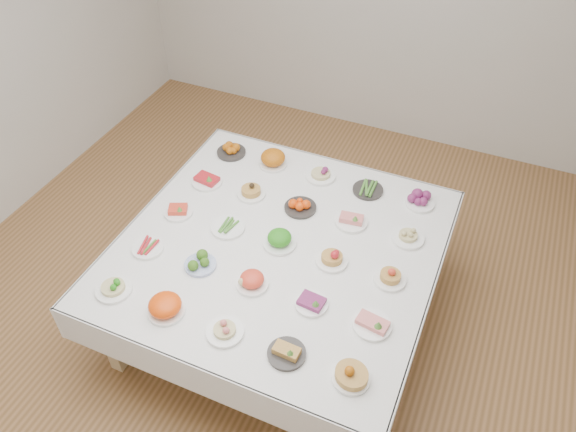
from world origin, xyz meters
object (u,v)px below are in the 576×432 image
at_px(dish_24, 420,200).
at_px(display_table, 279,252).
at_px(dish_0, 113,286).
at_px(dish_12, 279,239).

bearing_deg(dish_24, display_table, -134.71).
bearing_deg(dish_0, dish_12, 44.91).
relative_size(display_table, dish_24, 9.92).
relative_size(dish_12, dish_24, 1.05).
xyz_separation_m(display_table, dish_12, (0.00, 0.00, 0.12)).
height_order(dish_12, dish_24, dish_12).
height_order(dish_0, dish_12, dish_12).
distance_m(dish_12, dish_24, 1.07).
bearing_deg(display_table, dish_0, -135.00).
bearing_deg(display_table, dish_12, 21.98).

